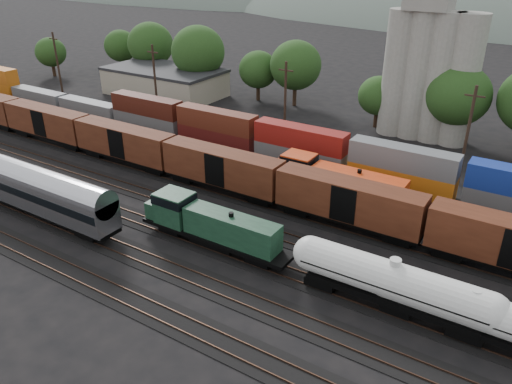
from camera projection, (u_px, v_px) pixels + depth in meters
The scene contains 13 objects.
ground at pixel (280, 237), 49.10m from camera, with size 600.00×600.00×0.00m, color black.
tracks at pixel (280, 236), 49.08m from camera, with size 180.00×33.20×0.20m.
green_locomotive at pixel (207, 223), 46.69m from camera, with size 15.93×2.81×4.22m.
tank_car_a at pixel (392, 282), 38.07m from camera, with size 16.88×3.02×4.42m.
tank_car_b at pixel (472, 311), 35.39m from camera, with size 15.23×2.73×3.99m.
passenger_coach at pixel (27, 185), 51.93m from camera, with size 24.23×2.99×5.50m.
orange_locomotive at pixel (333, 180), 55.15m from camera, with size 17.27×2.88×4.32m.
boxcar_string at pixel (170, 154), 60.29m from camera, with size 122.80×2.90×4.20m.
container_wall at pixel (375, 168), 57.41m from camera, with size 169.75×2.60×5.80m.
grain_silo at pixel (430, 61), 69.87m from camera, with size 13.40×5.00×29.00m.
industrial_sheds at pixel (443, 126), 71.54m from camera, with size 119.38×17.26×5.10m.
tree_band at pixel (447, 91), 71.26m from camera, with size 161.95×21.10×14.51m.
utility_poles at pixel (368, 118), 63.05m from camera, with size 122.20×0.36×12.00m.
Camera 1 is at (20.47, -36.89, 25.62)m, focal length 35.00 mm.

